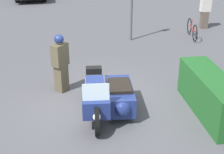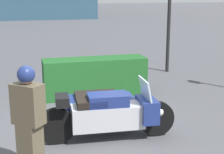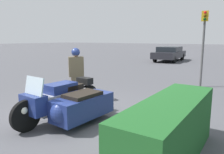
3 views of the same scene
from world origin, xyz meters
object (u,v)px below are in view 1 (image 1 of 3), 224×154
(pedestrian_bystander, at_px, (205,11))
(bicycle_parked, at_px, (192,30))
(police_motorcycle, at_px, (108,97))
(hedge_bush_curbside, at_px, (211,95))
(officer_rider, at_px, (60,62))

(pedestrian_bystander, height_order, bicycle_parked, pedestrian_bystander)
(police_motorcycle, relative_size, hedge_bush_curbside, 0.96)
(hedge_bush_curbside, bearing_deg, police_motorcycle, -97.51)
(pedestrian_bystander, distance_m, bicycle_parked, 1.74)
(hedge_bush_curbside, height_order, bicycle_parked, hedge_bush_curbside)
(police_motorcycle, relative_size, bicycle_parked, 1.52)
(officer_rider, height_order, hedge_bush_curbside, officer_rider)
(police_motorcycle, distance_m, hedge_bush_curbside, 2.61)
(officer_rider, distance_m, bicycle_parked, 7.10)
(police_motorcycle, height_order, officer_rider, officer_rider)
(officer_rider, bearing_deg, bicycle_parked, 79.76)
(pedestrian_bystander, bearing_deg, hedge_bush_curbside, 160.89)
(police_motorcycle, height_order, hedge_bush_curbside, police_motorcycle)
(officer_rider, xyz_separation_m, hedge_bush_curbside, (1.86, 3.75, -0.39))
(police_motorcycle, relative_size, pedestrian_bystander, 1.63)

